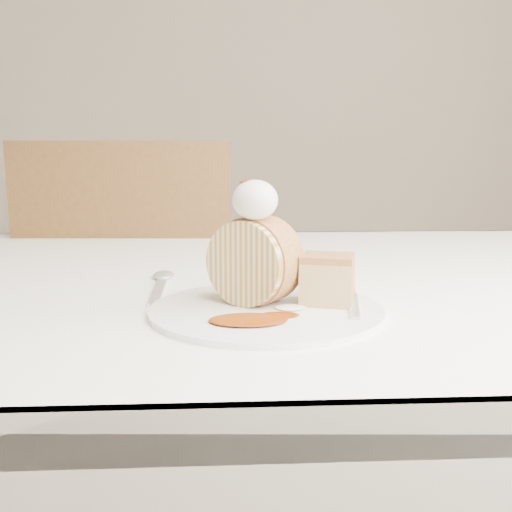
{
  "coord_description": "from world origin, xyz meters",
  "views": [
    {
      "loc": [
        -0.08,
        -0.6,
        0.91
      ],
      "look_at": [
        -0.04,
        -0.01,
        0.81
      ],
      "focal_mm": 40.0,
      "sensor_mm": 36.0,
      "label": 1
    }
  ],
  "objects": [
    {
      "name": "roulade_slice",
      "position": [
        -0.05,
        -0.0,
        0.8
      ],
      "size": [
        0.1,
        0.09,
        0.09
      ],
      "primitive_type": "cylinder",
      "rotation": [
        1.57,
        0.0,
        -0.63
      ],
      "color": "#CABD8C",
      "rests_on": "plate"
    },
    {
      "name": "table",
      "position": [
        0.0,
        0.2,
        0.66
      ],
      "size": [
        1.4,
        0.9,
        0.75
      ],
      "color": "white",
      "rests_on": "ground"
    },
    {
      "name": "spoon",
      "position": [
        -0.16,
        0.08,
        0.75
      ],
      "size": [
        0.03,
        0.17,
        0.0
      ],
      "primitive_type": "cube",
      "rotation": [
        0.0,
        0.0,
        0.03
      ],
      "color": "silver",
      "rests_on": "table"
    },
    {
      "name": "cake_chunk",
      "position": [
        0.03,
        -0.01,
        0.78
      ],
      "size": [
        0.07,
        0.06,
        0.05
      ],
      "primitive_type": "cube",
      "rotation": [
        0.0,
        0.0,
        -0.29
      ],
      "color": "#B27543",
      "rests_on": "plate"
    },
    {
      "name": "whipped_cream",
      "position": [
        -0.05,
        -0.01,
        0.87
      ],
      "size": [
        0.05,
        0.05,
        0.04
      ],
      "primitive_type": "ellipsoid",
      "color": "silver",
      "rests_on": "roulade_slice"
    },
    {
      "name": "caramel_drizzle",
      "position": [
        -0.05,
        -0.01,
        0.89
      ],
      "size": [
        0.02,
        0.02,
        0.01
      ],
      "primitive_type": "ellipsoid",
      "color": "#7D2B05",
      "rests_on": "whipped_cream"
    },
    {
      "name": "caramel_pool",
      "position": [
        -0.05,
        -0.07,
        0.76
      ],
      "size": [
        0.09,
        0.07,
        0.0
      ],
      "primitive_type": null,
      "rotation": [
        0.0,
        0.0,
        -0.29
      ],
      "color": "#7D2B05",
      "rests_on": "plate"
    },
    {
      "name": "fork",
      "position": [
        0.06,
        -0.02,
        0.76
      ],
      "size": [
        0.05,
        0.15,
        0.0
      ],
      "primitive_type": "cube",
      "rotation": [
        0.0,
        0.0,
        -0.19
      ],
      "color": "silver",
      "rests_on": "plate"
    },
    {
      "name": "plate",
      "position": [
        -0.03,
        -0.02,
        0.75
      ],
      "size": [
        0.3,
        0.3,
        0.01
      ],
      "primitive_type": "cylinder",
      "rotation": [
        0.0,
        0.0,
        -0.29
      ],
      "color": "white",
      "rests_on": "table"
    },
    {
      "name": "chair_far",
      "position": [
        -0.28,
        0.69,
        0.54
      ],
      "size": [
        0.47,
        0.47,
        0.94
      ],
      "rotation": [
        0.0,
        0.0,
        3.09
      ],
      "color": "brown",
      "rests_on": "ground"
    }
  ]
}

